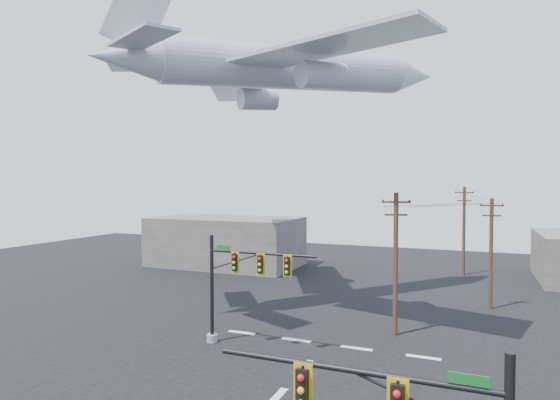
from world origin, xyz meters
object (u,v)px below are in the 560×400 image
at_px(utility_pole_a, 396,261).
at_px(utility_pole_c, 464,229).
at_px(signal_mast_far, 236,284).
at_px(airliner, 290,69).
at_px(utility_pole_b, 491,251).

height_order(utility_pole_a, utility_pole_c, utility_pole_c).
relative_size(signal_mast_far, utility_pole_a, 0.77).
height_order(utility_pole_a, airliner, airliner).
height_order(signal_mast_far, airliner, airliner).
relative_size(signal_mast_far, airliner, 0.27).
bearing_deg(utility_pole_a, utility_pole_c, 68.82).
height_order(signal_mast_far, utility_pole_c, utility_pole_c).
xyz_separation_m(signal_mast_far, utility_pole_b, (15.12, 15.61, 0.79)).
bearing_deg(utility_pole_c, airliner, -134.15).
bearing_deg(utility_pole_c, signal_mast_far, -123.56).
bearing_deg(utility_pole_a, signal_mast_far, -158.44).
relative_size(utility_pole_a, utility_pole_c, 0.97).
distance_m(utility_pole_b, airliner, 22.17).
height_order(signal_mast_far, utility_pole_b, utility_pole_b).
xyz_separation_m(utility_pole_a, utility_pole_c, (3.88, 24.27, 0.14)).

